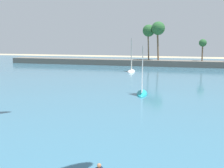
{
  "coord_description": "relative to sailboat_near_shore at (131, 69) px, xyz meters",
  "views": [
    {
      "loc": [
        4.4,
        -5.5,
        7.51
      ],
      "look_at": [
        -0.1,
        9.88,
        4.98
      ],
      "focal_mm": 44.11,
      "sensor_mm": 36.0,
      "label": 1
    }
  ],
  "objects": [
    {
      "name": "sailboat_near_shore",
      "position": [
        0.0,
        0.0,
        0.0
      ],
      "size": [
        2.63,
        6.19,
        8.69
      ],
      "color": "white",
      "rests_on": "sea"
    },
    {
      "name": "sailboat_mid_bay",
      "position": [
        7.44,
        -26.91,
        -0.13
      ],
      "size": [
        2.15,
        5.16,
        7.26
      ],
      "color": "teal",
      "rests_on": "sea"
    },
    {
      "name": "sea",
      "position": [
        9.66,
        2.86,
        -0.81
      ],
      "size": [
        220.0,
        109.88,
        0.06
      ],
      "primitive_type": "cube",
      "color": "#386B84",
      "rests_on": "ground"
    },
    {
      "name": "palm_headland",
      "position": [
        10.81,
        17.87,
        1.36
      ],
      "size": [
        107.32,
        6.0,
        13.05
      ],
      "color": "#605B54",
      "rests_on": "ground"
    }
  ]
}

